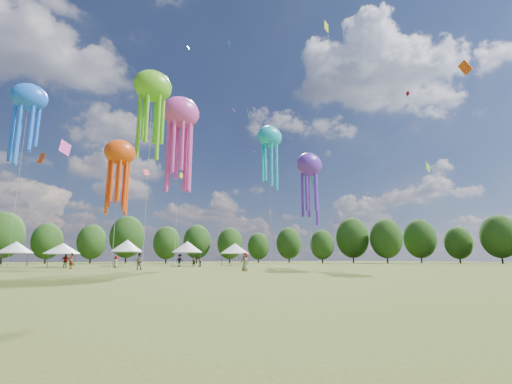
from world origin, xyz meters
TOP-DOWN VIEW (x-y plane):
  - spectator_near at (-5.81, 34.46)m, footprint 1.12×1.07m
  - spectators_far at (-0.80, 43.34)m, footprint 19.61×24.03m
  - festival_tents at (-1.93, 54.74)m, footprint 38.60×12.81m
  - show_kites at (2.91, 38.87)m, footprint 43.94×25.28m
  - small_kites at (-0.50, 41.40)m, footprint 80.12×54.33m
  - treeline at (-3.87, 62.51)m, footprint 201.57×95.24m

SIDE VIEW (x-z plane):
  - spectators_far at x=-0.80m, z-range -0.07..1.84m
  - spectator_near at x=-5.81m, z-range 0.00..1.83m
  - festival_tents at x=-1.93m, z-range 0.90..5.31m
  - treeline at x=-3.87m, z-range -0.17..13.26m
  - show_kites at x=2.91m, z-range 4.86..31.88m
  - small_kites at x=-0.50m, z-range 7.98..49.62m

